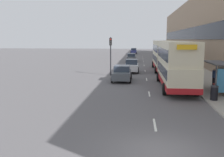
{
  "coord_description": "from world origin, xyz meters",
  "views": [
    {
      "loc": [
        -0.89,
        -9.56,
        4.5
      ],
      "look_at": [
        -4.13,
        20.26,
        -0.23
      ],
      "focal_mm": 40.0,
      "sensor_mm": 36.0,
      "label": 1
    }
  ],
  "objects_px": {
    "car_1": "(131,58)",
    "traffic_light_far_kerb": "(111,50)",
    "double_decker_bus_ahead": "(164,55)",
    "car_2": "(122,73)",
    "car_3": "(134,51)",
    "bus_shelter": "(221,72)",
    "double_decker_bus_near": "(176,64)",
    "car_0": "(132,66)",
    "pedestrian_at_shelter": "(194,75)",
    "pedestrian_4": "(214,77)",
    "litter_bin": "(214,93)"
  },
  "relations": [
    {
      "from": "bus_shelter",
      "to": "litter_bin",
      "type": "height_order",
      "value": "bus_shelter"
    },
    {
      "from": "double_decker_bus_near",
      "to": "double_decker_bus_ahead",
      "type": "bearing_deg",
      "value": 89.34
    },
    {
      "from": "car_1",
      "to": "pedestrian_4",
      "type": "relative_size",
      "value": 2.67
    },
    {
      "from": "double_decker_bus_ahead",
      "to": "car_0",
      "type": "xyz_separation_m",
      "value": [
        -4.51,
        -2.65,
        -1.4
      ]
    },
    {
      "from": "car_1",
      "to": "double_decker_bus_ahead",
      "type": "bearing_deg",
      "value": 109.69
    },
    {
      "from": "double_decker_bus_ahead",
      "to": "car_2",
      "type": "xyz_separation_m",
      "value": [
        -5.34,
        -9.82,
        -1.45
      ]
    },
    {
      "from": "car_2",
      "to": "car_3",
      "type": "relative_size",
      "value": 0.97
    },
    {
      "from": "double_decker_bus_near",
      "to": "car_2",
      "type": "distance_m",
      "value": 6.36
    },
    {
      "from": "car_3",
      "to": "traffic_light_far_kerb",
      "type": "height_order",
      "value": "traffic_light_far_kerb"
    },
    {
      "from": "double_decker_bus_ahead",
      "to": "car_3",
      "type": "relative_size",
      "value": 2.58
    },
    {
      "from": "bus_shelter",
      "to": "double_decker_bus_ahead",
      "type": "bearing_deg",
      "value": 101.37
    },
    {
      "from": "bus_shelter",
      "to": "pedestrian_at_shelter",
      "type": "relative_size",
      "value": 2.64
    },
    {
      "from": "double_decker_bus_ahead",
      "to": "pedestrian_at_shelter",
      "type": "xyz_separation_m",
      "value": [
        2.09,
        -10.78,
        -1.33
      ]
    },
    {
      "from": "pedestrian_at_shelter",
      "to": "car_2",
      "type": "bearing_deg",
      "value": 172.6
    },
    {
      "from": "car_1",
      "to": "litter_bin",
      "type": "relative_size",
      "value": 4.27
    },
    {
      "from": "pedestrian_4",
      "to": "litter_bin",
      "type": "height_order",
      "value": "pedestrian_4"
    },
    {
      "from": "traffic_light_far_kerb",
      "to": "car_0",
      "type": "bearing_deg",
      "value": 52.22
    },
    {
      "from": "pedestrian_at_shelter",
      "to": "double_decker_bus_near",
      "type": "bearing_deg",
      "value": -132.85
    },
    {
      "from": "car_2",
      "to": "bus_shelter",
      "type": "bearing_deg",
      "value": 145.51
    },
    {
      "from": "bus_shelter",
      "to": "pedestrian_4",
      "type": "relative_size",
      "value": 2.5
    },
    {
      "from": "car_1",
      "to": "car_2",
      "type": "relative_size",
      "value": 1.08
    },
    {
      "from": "car_3",
      "to": "litter_bin",
      "type": "xyz_separation_m",
      "value": [
        7.17,
        -61.24,
        -0.18
      ]
    },
    {
      "from": "car_3",
      "to": "double_decker_bus_ahead",
      "type": "bearing_deg",
      "value": 96.97
    },
    {
      "from": "double_decker_bus_near",
      "to": "double_decker_bus_ahead",
      "type": "distance_m",
      "value": 13.2
    },
    {
      "from": "car_3",
      "to": "pedestrian_at_shelter",
      "type": "bearing_deg",
      "value": 97.78
    },
    {
      "from": "pedestrian_4",
      "to": "car_1",
      "type": "bearing_deg",
      "value": 107.73
    },
    {
      "from": "double_decker_bus_near",
      "to": "car_1",
      "type": "relative_size",
      "value": 2.33
    },
    {
      "from": "pedestrian_at_shelter",
      "to": "car_1",
      "type": "bearing_deg",
      "value": 106.01
    },
    {
      "from": "car_1",
      "to": "traffic_light_far_kerb",
      "type": "height_order",
      "value": "traffic_light_far_kerb"
    },
    {
      "from": "pedestrian_at_shelter",
      "to": "car_0",
      "type": "bearing_deg",
      "value": 129.1
    },
    {
      "from": "car_3",
      "to": "car_0",
      "type": "bearing_deg",
      "value": 90.93
    },
    {
      "from": "car_2",
      "to": "car_1",
      "type": "bearing_deg",
      "value": -90.68
    },
    {
      "from": "bus_shelter",
      "to": "car_2",
      "type": "distance_m",
      "value": 10.35
    },
    {
      "from": "double_decker_bus_ahead",
      "to": "car_2",
      "type": "distance_m",
      "value": 11.27
    },
    {
      "from": "car_2",
      "to": "pedestrian_4",
      "type": "relative_size",
      "value": 2.46
    },
    {
      "from": "double_decker_bus_near",
      "to": "car_0",
      "type": "xyz_separation_m",
      "value": [
        -4.36,
        10.54,
        -1.4
      ]
    },
    {
      "from": "car_2",
      "to": "traffic_light_far_kerb",
      "type": "height_order",
      "value": "traffic_light_far_kerb"
    },
    {
      "from": "car_0",
      "to": "traffic_light_far_kerb",
      "type": "distance_m",
      "value": 4.71
    },
    {
      "from": "bus_shelter",
      "to": "litter_bin",
      "type": "xyz_separation_m",
      "value": [
        -1.22,
        -2.68,
        -1.21
      ]
    },
    {
      "from": "bus_shelter",
      "to": "litter_bin",
      "type": "bearing_deg",
      "value": -114.55
    },
    {
      "from": "pedestrian_at_shelter",
      "to": "pedestrian_4",
      "type": "distance_m",
      "value": 2.32
    },
    {
      "from": "car_2",
      "to": "pedestrian_4",
      "type": "distance_m",
      "value": 9.28
    },
    {
      "from": "traffic_light_far_kerb",
      "to": "double_decker_bus_ahead",
      "type": "bearing_deg",
      "value": 40.01
    },
    {
      "from": "car_3",
      "to": "traffic_light_far_kerb",
      "type": "distance_m",
      "value": 48.9
    },
    {
      "from": "bus_shelter",
      "to": "car_1",
      "type": "distance_m",
      "value": 30.9
    },
    {
      "from": "traffic_light_far_kerb",
      "to": "bus_shelter",
      "type": "bearing_deg",
      "value": -43.78
    },
    {
      "from": "double_decker_bus_ahead",
      "to": "car_1",
      "type": "height_order",
      "value": "double_decker_bus_ahead"
    },
    {
      "from": "pedestrian_4",
      "to": "litter_bin",
      "type": "distance_m",
      "value": 5.92
    },
    {
      "from": "litter_bin",
      "to": "traffic_light_far_kerb",
      "type": "bearing_deg",
      "value": 125.77
    },
    {
      "from": "car_1",
      "to": "car_3",
      "type": "relative_size",
      "value": 1.05
    }
  ]
}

